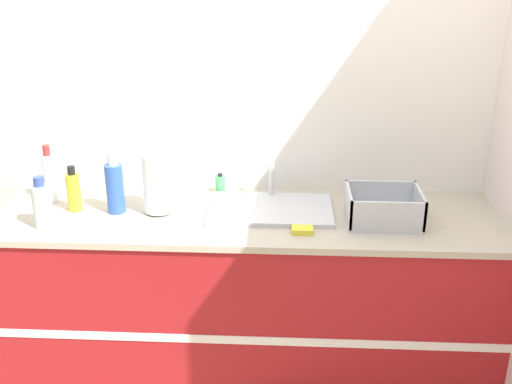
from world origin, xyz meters
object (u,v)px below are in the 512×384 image
at_px(bottle_clear, 42,205).
at_px(bottle_yellow, 74,191).
at_px(sink, 271,207).
at_px(dish_rack, 383,210).
at_px(bottle_blue, 115,187).
at_px(bottle_white_spray, 50,177).
at_px(paper_towel_roll, 158,184).
at_px(soap_dispenser, 220,184).

xyz_separation_m(bottle_clear, bottle_yellow, (0.08, 0.18, -0.01)).
xyz_separation_m(sink, bottle_yellow, (-0.89, -0.04, 0.08)).
bearing_deg(dish_rack, bottle_yellow, 177.92).
distance_m(dish_rack, bottle_blue, 1.20).
distance_m(bottle_blue, bottle_white_spray, 0.36).
bearing_deg(dish_rack, paper_towel_roll, 177.28).
bearing_deg(bottle_white_spray, paper_towel_roll, -11.33).
xyz_separation_m(bottle_blue, bottle_white_spray, (-0.34, 0.11, 0.00)).
height_order(dish_rack, bottle_white_spray, bottle_white_spray).
bearing_deg(soap_dispenser, sink, -39.54).
relative_size(sink, bottle_clear, 2.45).
bearing_deg(sink, bottle_clear, -167.20).
distance_m(sink, bottle_blue, 0.71).
bearing_deg(bottle_white_spray, soap_dispenser, 10.43).
bearing_deg(paper_towel_roll, bottle_clear, -159.14).
xyz_separation_m(sink, bottle_clear, (-0.97, -0.22, 0.08)).
height_order(sink, bottle_blue, bottle_blue).
height_order(paper_towel_roll, soap_dispenser, paper_towel_roll).
height_order(paper_towel_roll, bottle_yellow, paper_towel_roll).
bearing_deg(dish_rack, sink, 169.58).
xyz_separation_m(bottle_blue, bottle_yellow, (-0.19, 0.01, -0.03)).
distance_m(dish_rack, bottle_white_spray, 1.55).
xyz_separation_m(bottle_clear, soap_dispenser, (0.72, 0.43, -0.06)).
bearing_deg(paper_towel_roll, dish_rack, -2.72).
distance_m(bottle_clear, bottle_yellow, 0.19).
distance_m(paper_towel_roll, dish_rack, 1.01).
bearing_deg(sink, bottle_yellow, -177.39).
height_order(paper_towel_roll, bottle_blue, bottle_blue).
relative_size(paper_towel_roll, bottle_clear, 1.20).
bearing_deg(bottle_yellow, bottle_white_spray, 144.43).
distance_m(paper_towel_roll, bottle_blue, 0.20).
bearing_deg(paper_towel_roll, sink, 4.91).
height_order(bottle_yellow, soap_dispenser, bottle_yellow).
height_order(paper_towel_roll, bottle_clear, paper_towel_roll).
bearing_deg(bottle_blue, sink, 3.97).
xyz_separation_m(dish_rack, bottle_blue, (-1.20, 0.04, 0.07)).
relative_size(bottle_white_spray, bottle_yellow, 1.30).
distance_m(bottle_white_spray, bottle_yellow, 0.18).
bearing_deg(bottle_clear, bottle_blue, 32.55).
xyz_separation_m(dish_rack, bottle_yellow, (-1.39, 0.05, 0.04)).
distance_m(sink, bottle_white_spray, 1.05).
bearing_deg(bottle_yellow, soap_dispenser, 21.25).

